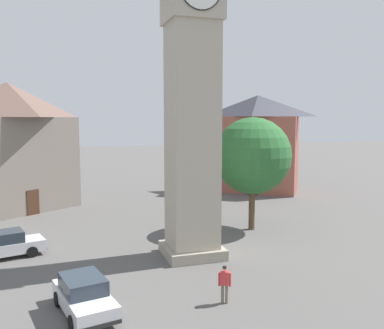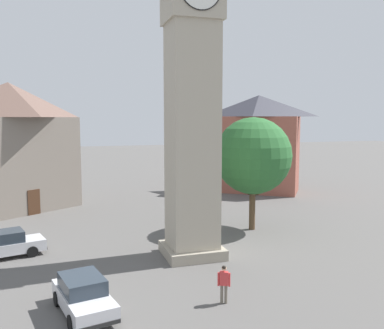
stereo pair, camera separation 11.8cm
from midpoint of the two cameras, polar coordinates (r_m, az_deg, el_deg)
name	(u,v)px [view 1 (the left image)]	position (r m, az deg, el deg)	size (l,w,h in m)	color
ground_plane	(192,255)	(25.07, -0.14, -12.26)	(200.00, 200.00, 0.00)	#565451
clock_tower	(192,15)	(24.42, -0.15, 19.74)	(3.97, 3.97, 23.29)	gray
car_silver_kerb	(84,295)	(18.51, -14.70, -16.87)	(2.55, 4.40, 1.53)	silver
car_red_corner	(6,244)	(26.75, -24.19, -9.92)	(4.43, 2.73, 1.53)	silver
pedestrian	(225,281)	(18.77, 4.29, -15.52)	(0.51, 0.35, 1.69)	#706656
tree	(253,156)	(29.97, 8.15, 1.16)	(5.48, 5.48, 8.08)	brown
building_shop_left	(10,146)	(39.55, -23.69, 2.38)	(12.31, 11.46, 11.06)	slate
building_terrace_right	(257,143)	(46.12, 8.80, 2.92)	(10.31, 9.50, 10.45)	#995142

